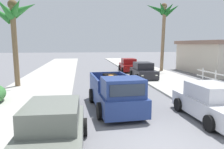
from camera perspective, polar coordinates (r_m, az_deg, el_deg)
The scene contains 12 objects.
ground_plane at distance 7.83m, azimuth 10.76°, elevation -16.82°, with size 160.00×160.00×0.00m, color slate.
sidewalk_left at distance 19.23m, azimuth -17.03°, elevation -2.04°, with size 4.89×60.00×0.12m, color #B2AFA8.
sidewalk_right at distance 20.51m, azimuth 14.27°, elevation -1.33°, with size 4.89×60.00×0.12m, color #B2AFA8.
curb_left at distance 19.09m, azimuth -13.93°, elevation -2.02°, with size 0.16×60.00×0.10m, color silver.
curb_right at distance 20.14m, azimuth 11.52°, elevation -1.44°, with size 0.16×60.00×0.10m, color silver.
pickup_truck at distance 11.08m, azimuth 0.84°, elevation -4.84°, with size 2.47×5.33×1.80m.
car_left_near at distance 10.63m, azimuth 24.21°, elevation -6.66°, with size 2.07×4.28×1.54m.
car_right_near at distance 21.04m, azimuth 8.02°, elevation 0.86°, with size 2.11×4.30×1.54m.
car_left_mid at distance 26.50m, azimuth 4.27°, elevation 2.34°, with size 2.17×4.32×1.54m.
car_right_mid at distance 6.90m, azimuth -15.06°, elevation -14.00°, with size 2.10×4.29×1.54m.
palm_tree_left_fore at distance 26.66m, azimuth 13.05°, elevation 14.44°, with size 3.96×3.26×7.86m.
palm_tree_left_mid at distance 17.92m, azimuth -24.19°, elevation 13.47°, with size 3.87×3.29×6.40m.
Camera 1 is at (-2.36, -6.72, 3.25)m, focal length 35.58 mm.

